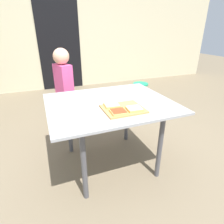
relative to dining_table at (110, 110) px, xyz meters
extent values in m
plane|color=#72634D|center=(0.00, 0.00, -0.61)|extent=(16.00, 16.00, 0.00)
cube|color=beige|center=(0.00, 3.06, 0.71)|extent=(8.00, 0.20, 2.64)
cube|color=black|center=(-0.06, 2.96, 0.39)|extent=(0.90, 0.02, 2.00)
cube|color=#9FA1A4|center=(0.00, 0.00, 0.06)|extent=(1.13, 0.93, 0.02)
cylinder|color=#4C4C51|center=(-0.35, -0.35, -0.28)|extent=(0.04, 0.04, 0.67)
cylinder|color=#4C4C51|center=(0.35, -0.35, -0.28)|extent=(0.04, 0.04, 0.67)
cylinder|color=#4C4C51|center=(-0.35, 0.35, -0.28)|extent=(0.04, 0.04, 0.67)
cylinder|color=#4C4C51|center=(0.35, 0.35, -0.28)|extent=(0.04, 0.04, 0.67)
cube|color=#D7914D|center=(0.04, -0.20, 0.08)|extent=(0.33, 0.28, 0.02)
cube|color=tan|center=(-0.03, -0.28, 0.10)|extent=(0.13, 0.12, 0.02)
cube|color=#A93A1C|center=(-0.03, -0.28, 0.11)|extent=(0.12, 0.11, 0.00)
cube|color=tan|center=(0.11, -0.27, 0.10)|extent=(0.13, 0.13, 0.02)
cube|color=#FBDFAF|center=(0.11, -0.27, 0.11)|extent=(0.12, 0.11, 0.00)
cube|color=tan|center=(-0.03, -0.13, 0.10)|extent=(0.13, 0.13, 0.02)
cube|color=#FBDFAF|center=(-0.03, -0.13, 0.11)|extent=(0.12, 0.12, 0.00)
cylinder|color=silver|center=(0.26, 0.10, 0.08)|extent=(0.19, 0.19, 0.01)
cylinder|color=white|center=(-0.21, 0.01, 0.08)|extent=(0.19, 0.19, 0.01)
cylinder|color=#4C2E63|center=(-0.33, 0.87, -0.36)|extent=(0.09, 0.09, 0.50)
cylinder|color=#4C2E63|center=(-0.28, 0.74, -0.36)|extent=(0.09, 0.09, 0.50)
cube|color=#E54C8C|center=(-0.30, 0.81, 0.09)|extent=(0.22, 0.27, 0.42)
sphere|color=#E8AD89|center=(-0.30, 0.81, 0.40)|extent=(0.19, 0.19, 0.19)
cylinder|color=#1B976A|center=(1.77, 2.50, -0.59)|extent=(0.38, 0.38, 0.04)
camera|label=1|loc=(-0.57, -1.51, 0.70)|focal=30.05mm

